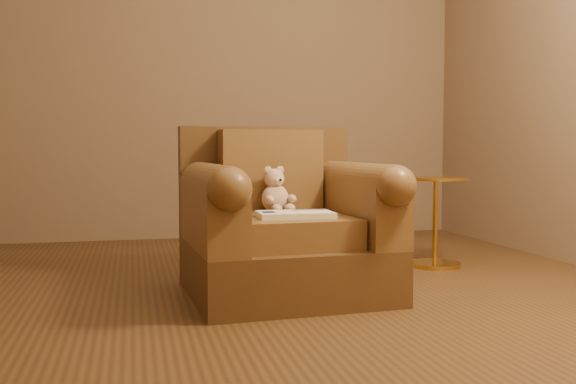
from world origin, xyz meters
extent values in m
plane|color=#54371D|center=(0.00, 0.00, 0.00)|extent=(4.00, 4.00, 0.00)
cube|color=#7B624C|center=(0.00, 2.00, 1.35)|extent=(4.00, 0.02, 2.70)
cube|color=#51361B|center=(0.11, -0.07, 0.13)|extent=(0.96, 0.92, 0.26)
cube|color=#51361B|center=(0.09, 0.32, 0.54)|extent=(0.92, 0.14, 0.57)
cube|color=brown|center=(0.12, -0.12, 0.32)|extent=(0.57, 0.67, 0.14)
cube|color=brown|center=(0.10, 0.20, 0.60)|extent=(0.54, 0.18, 0.41)
cube|color=brown|center=(-0.25, -0.14, 0.40)|extent=(0.23, 0.79, 0.29)
cube|color=brown|center=(0.48, -0.10, 0.40)|extent=(0.23, 0.79, 0.29)
cylinder|color=brown|center=(-0.25, -0.14, 0.55)|extent=(0.23, 0.79, 0.18)
cylinder|color=brown|center=(0.48, -0.10, 0.55)|extent=(0.23, 0.79, 0.18)
ellipsoid|color=#D3AD93|center=(0.09, 0.05, 0.46)|extent=(0.14, 0.12, 0.14)
sphere|color=#D3AD93|center=(0.09, 0.06, 0.56)|extent=(0.10, 0.10, 0.10)
ellipsoid|color=#D3AD93|center=(0.05, 0.06, 0.60)|extent=(0.04, 0.02, 0.04)
ellipsoid|color=#D3AD93|center=(0.12, 0.08, 0.60)|extent=(0.04, 0.02, 0.04)
ellipsoid|color=beige|center=(0.10, 0.02, 0.55)|extent=(0.05, 0.03, 0.04)
sphere|color=black|center=(0.10, 0.00, 0.55)|extent=(0.01, 0.01, 0.01)
ellipsoid|color=#D3AD93|center=(0.04, -0.02, 0.46)|extent=(0.05, 0.09, 0.05)
ellipsoid|color=#D3AD93|center=(0.16, 0.02, 0.46)|extent=(0.05, 0.09, 0.05)
ellipsoid|color=#D3AD93|center=(0.08, -0.03, 0.42)|extent=(0.05, 0.09, 0.05)
ellipsoid|color=#D3AD93|center=(0.15, -0.01, 0.42)|extent=(0.05, 0.09, 0.05)
cube|color=beige|center=(0.12, -0.23, 0.40)|extent=(0.35, 0.22, 0.02)
cube|color=white|center=(0.03, -0.22, 0.42)|extent=(0.17, 0.21, 0.00)
cube|color=white|center=(0.21, -0.23, 0.42)|extent=(0.17, 0.21, 0.00)
cube|color=beige|center=(0.12, -0.23, 0.42)|extent=(0.01, 0.21, 0.00)
cube|color=#0F1638|center=(0.00, -0.22, 0.42)|extent=(0.06, 0.07, 0.00)
cube|color=slate|center=(0.21, -0.16, 0.42)|extent=(0.16, 0.05, 0.00)
cylinder|color=gold|center=(1.15, 0.43, 0.01)|extent=(0.31, 0.31, 0.02)
cylinder|color=gold|center=(1.15, 0.43, 0.27)|extent=(0.03, 0.03, 0.50)
cylinder|color=gold|center=(1.15, 0.43, 0.53)|extent=(0.38, 0.38, 0.02)
cylinder|color=gold|center=(1.15, 0.43, 0.52)|extent=(0.03, 0.03, 0.02)
camera|label=1|loc=(-0.60, -3.06, 0.71)|focal=40.00mm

